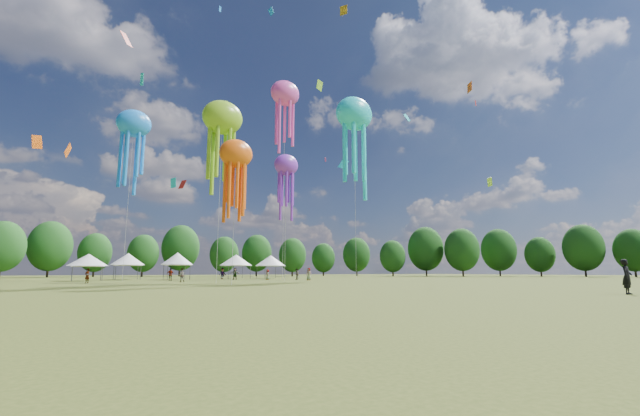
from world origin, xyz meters
TOP-DOWN VIEW (x-y plane):
  - ground at (0.00, 0.00)m, footprint 300.00×300.00m
  - observer_main at (6.93, -0.70)m, footprint 0.76×0.57m
  - spectator_near at (-7.97, 37.74)m, footprint 0.80×0.63m
  - spectators_far at (2.77, 47.69)m, footprint 28.36×16.31m
  - festival_tents at (-1.70, 56.12)m, footprint 34.55×12.29m
  - show_kites at (4.78, 37.86)m, footprint 35.32×25.15m
  - small_kites at (-1.01, 42.89)m, footprint 73.25×58.54m
  - treeline at (-3.87, 62.51)m, footprint 201.57×95.24m

SIDE VIEW (x-z plane):
  - ground at x=0.00m, z-range 0.00..0.00m
  - spectator_near at x=-7.97m, z-range 0.00..1.61m
  - spectators_far at x=2.77m, z-range -0.04..1.77m
  - observer_main at x=6.93m, z-range 0.00..1.87m
  - festival_tents at x=-1.70m, z-range 1.00..5.19m
  - treeline at x=-3.87m, z-range -0.17..13.26m
  - show_kites at x=4.78m, z-range 5.15..34.98m
  - small_kites at x=-1.01m, z-range 5.86..51.05m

